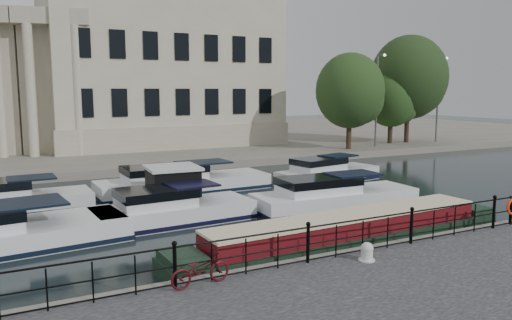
{
  "coord_description": "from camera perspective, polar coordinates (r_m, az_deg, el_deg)",
  "views": [
    {
      "loc": [
        -7.72,
        -13.93,
        5.51
      ],
      "look_at": [
        0.5,
        2.0,
        3.0
      ],
      "focal_mm": 35.0,
      "sensor_mm": 36.0,
      "label": 1
    }
  ],
  "objects": [
    {
      "name": "cabin_cruisers",
      "position": [
        23.56,
        -9.5,
        -4.75
      ],
      "size": [
        26.34,
        10.24,
        1.99
      ],
      "color": "white",
      "rests_on": "ground_plane"
    },
    {
      "name": "bicycle",
      "position": [
        13.1,
        -6.39,
        -12.32
      ],
      "size": [
        1.68,
        0.72,
        0.86
      ],
      "primitive_type": "imported",
      "rotation": [
        0.0,
        0.0,
        1.67
      ],
      "color": "#420B11",
      "rests_on": "near_quay"
    },
    {
      "name": "narrowboat",
      "position": [
        18.17,
        10.63,
        -8.61
      ],
      "size": [
        13.89,
        2.43,
        1.51
      ],
      "rotation": [
        0.0,
        0.0,
        0.04
      ],
      "color": "black",
      "rests_on": "ground_plane"
    },
    {
      "name": "ground_plane",
      "position": [
        16.85,
        1.64,
        -11.12
      ],
      "size": [
        160.0,
        160.0,
        0.0
      ],
      "primitive_type": "plane",
      "color": "black",
      "rests_on": "ground"
    },
    {
      "name": "railing",
      "position": [
        14.65,
        5.97,
        -9.18
      ],
      "size": [
        24.14,
        0.14,
        1.22
      ],
      "color": "black",
      "rests_on": "near_quay"
    },
    {
      "name": "lamp_posts",
      "position": [
        48.34,
        17.08,
        6.78
      ],
      "size": [
        8.24,
        1.55,
        8.07
      ],
      "color": "#59595B",
      "rests_on": "far_bank"
    },
    {
      "name": "life_ring_post",
      "position": [
        20.89,
        27.26,
        -4.78
      ],
      "size": [
        0.65,
        0.18,
        1.07
      ],
      "color": "black",
      "rests_on": "near_quay"
    },
    {
      "name": "harbour_hut",
      "position": [
        23.02,
        -9.47,
        -3.56
      ],
      "size": [
        3.29,
        2.8,
        2.19
      ],
      "rotation": [
        0.0,
        0.0,
        -0.06
      ],
      "color": "#6B665B",
      "rests_on": "ground_plane"
    },
    {
      "name": "trees",
      "position": [
        47.8,
        15.35,
        8.04
      ],
      "size": [
        14.85,
        8.37,
        10.16
      ],
      "color": "black",
      "rests_on": "far_bank"
    },
    {
      "name": "far_bank",
      "position": [
        53.75,
        -18.9,
        1.95
      ],
      "size": [
        120.0,
        42.0,
        0.55
      ],
      "primitive_type": "cube",
      "color": "#6B665B",
      "rests_on": "ground_plane"
    },
    {
      "name": "mooring_bollard",
      "position": [
        15.22,
        12.56,
        -10.22
      ],
      "size": [
        0.49,
        0.49,
        0.55
      ],
      "color": "silver",
      "rests_on": "near_quay"
    },
    {
      "name": "civic_building",
      "position": [
        49.13,
        -19.67,
        9.29
      ],
      "size": [
        53.55,
        31.84,
        16.85
      ],
      "color": "#ADA38C",
      "rests_on": "far_bank"
    }
  ]
}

